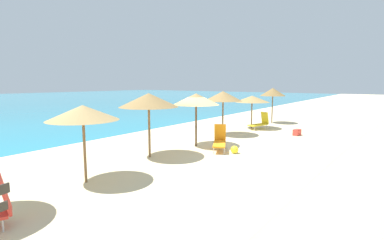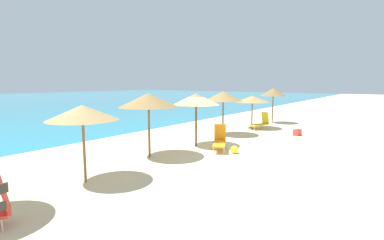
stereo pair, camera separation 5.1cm
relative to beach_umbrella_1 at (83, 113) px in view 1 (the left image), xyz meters
name	(u,v)px [view 1 (the left image)]	position (x,y,z in m)	size (l,w,h in m)	color
ground_plane	(207,147)	(6.69, -0.36, -2.27)	(160.00, 160.00, 0.00)	beige
beach_umbrella_1	(83,113)	(0.00, 0.00, 0.00)	(2.25, 2.25, 2.52)	brown
beach_umbrella_2	(149,100)	(3.55, 0.57, 0.20)	(2.54, 2.54, 2.78)	brown
beach_umbrella_3	(196,99)	(6.56, 0.22, 0.12)	(2.35, 2.35, 2.68)	brown
beach_umbrella_4	(223,96)	(10.03, 0.65, 0.13)	(2.33, 2.33, 2.71)	brown
beach_umbrella_5	(252,99)	(13.51, 0.31, -0.19)	(2.41, 2.41, 2.31)	brown
beach_umbrella_6	(273,92)	(16.97, 0.11, 0.21)	(1.98, 1.98, 2.80)	brown
lounge_chair_0	(220,140)	(6.51, -1.20, -1.80)	(1.73, 1.28, 1.19)	orange
lounge_chair_1	(260,123)	(13.65, -0.28, -1.83)	(1.71, 0.99, 1.16)	yellow
beach_ball	(235,150)	(6.29, -2.12, -2.09)	(0.36, 0.36, 0.36)	yellow
cooler_box	(297,132)	(12.62, -3.10, -2.08)	(0.56, 0.30, 0.38)	red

